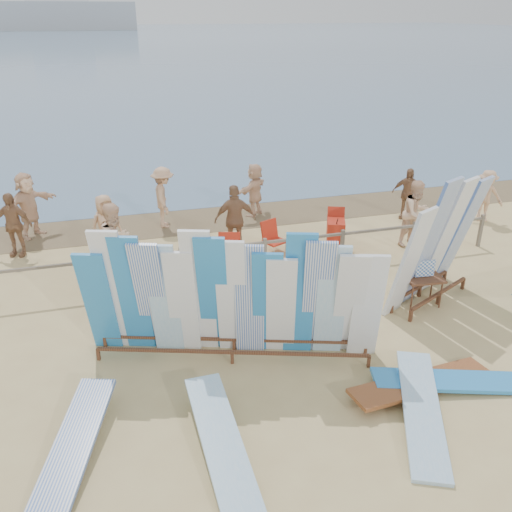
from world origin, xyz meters
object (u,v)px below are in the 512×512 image
object	(u,v)px
flat_board_c	(422,388)
stroller	(335,234)
vendor_table	(422,290)
flat_board_a	(223,456)
flat_board_d	(452,386)
beachgoer_extra_1	(13,225)
flat_board_e	(74,459)
flat_board_b	(420,418)
beachgoer_8	(416,213)
beachgoer_11	(28,205)
beachgoer_4	(235,219)
beachgoer_0	(106,226)
beachgoer_2	(116,243)
beachgoer_extra_0	(486,196)
beachgoer_3	(164,197)
beachgoer_5	(255,190)
beachgoer_10	(407,194)
beach_chair_right	(274,243)
main_surfboard_rack	(231,301)
side_surfboard_rack	(437,245)
beach_chair_left	(229,259)

from	to	relation	value
flat_board_c	stroller	distance (m)	5.91
vendor_table	flat_board_a	distance (m)	5.96
flat_board_d	stroller	xyz separation A→B (m)	(0.40, 5.91, 0.43)
beachgoer_extra_1	flat_board_e	bearing A→B (deg)	-60.18
flat_board_b	beachgoer_8	size ratio (longest dim) A/B	1.51
vendor_table	flat_board_e	size ratio (longest dim) A/B	0.39
beachgoer_extra_1	beachgoer_11	bearing A→B (deg)	96.56
beachgoer_4	beachgoer_0	world-z (taller)	beachgoer_4
flat_board_d	beachgoer_11	world-z (taller)	beachgoer_11
beachgoer_2	beachgoer_extra_0	distance (m)	10.78
beachgoer_3	flat_board_b	bearing A→B (deg)	-160.17
stroller	beachgoer_3	xyz separation A→B (m)	(-4.12, 2.90, 0.45)
beachgoer_5	beachgoer_extra_0	world-z (taller)	beachgoer_5
beachgoer_11	beachgoer_extra_1	distance (m)	1.29
vendor_table	beachgoer_10	distance (m)	5.45
flat_board_b	beachgoer_0	bearing A→B (deg)	144.77
beachgoer_10	beach_chair_right	bearing A→B (deg)	-122.92
main_surfboard_rack	vendor_table	distance (m)	4.51
flat_board_c	beach_chair_right	size ratio (longest dim) A/B	3.27
side_surfboard_rack	vendor_table	xyz separation A→B (m)	(-0.28, -0.13, -0.96)
flat_board_b	flat_board_a	bearing A→B (deg)	-156.49
flat_board_d	beachgoer_extra_1	world-z (taller)	beachgoer_extra_1
flat_board_d	beachgoer_extra_0	size ratio (longest dim) A/B	1.74
flat_board_c	flat_board_b	bearing A→B (deg)	138.33
vendor_table	flat_board_c	bearing A→B (deg)	-115.33
flat_board_a	beachgoer_11	world-z (taller)	beachgoer_11
flat_board_a	beach_chair_right	xyz separation A→B (m)	(2.86, 6.66, 0.24)
vendor_table	beach_chair_left	distance (m)	4.59
stroller	beachgoer_2	size ratio (longest dim) A/B	0.57
main_surfboard_rack	beachgoer_8	world-z (taller)	main_surfboard_rack
main_surfboard_rack	beachgoer_11	world-z (taller)	main_surfboard_rack
main_surfboard_rack	side_surfboard_rack	xyz separation A→B (m)	(4.65, 0.90, 0.14)
beachgoer_3	beachgoer_4	bearing A→B (deg)	-143.85
flat_board_a	beachgoer_3	size ratio (longest dim) A/B	1.53
beachgoer_10	beachgoer_3	world-z (taller)	beachgoer_3
beachgoer_extra_0	beachgoer_8	xyz separation A→B (m)	(-2.98, -1.06, 0.12)
flat_board_e	flat_board_c	size ratio (longest dim) A/B	1.00
vendor_table	flat_board_c	distance (m)	2.98
flat_board_e	beachgoer_11	bearing A→B (deg)	115.66
beach_chair_right	beachgoer_8	world-z (taller)	beachgoer_8
main_surfboard_rack	beachgoer_8	size ratio (longest dim) A/B	2.89
side_surfboard_rack	beachgoer_8	xyz separation A→B (m)	(1.28, 2.87, -0.42)
flat_board_a	beachgoer_0	xyz separation A→B (m)	(-1.31, 7.59, 0.82)
flat_board_c	beachgoer_3	bearing A→B (deg)	11.40
flat_board_c	beachgoer_8	size ratio (longest dim) A/B	1.51
flat_board_e	beachgoer_5	size ratio (longest dim) A/B	1.67
main_surfboard_rack	beachgoer_0	world-z (taller)	main_surfboard_rack
main_surfboard_rack	beachgoer_extra_1	bearing A→B (deg)	144.24
side_surfboard_rack	flat_board_e	distance (m)	7.99
beachgoer_11	beachgoer_4	distance (m)	5.83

